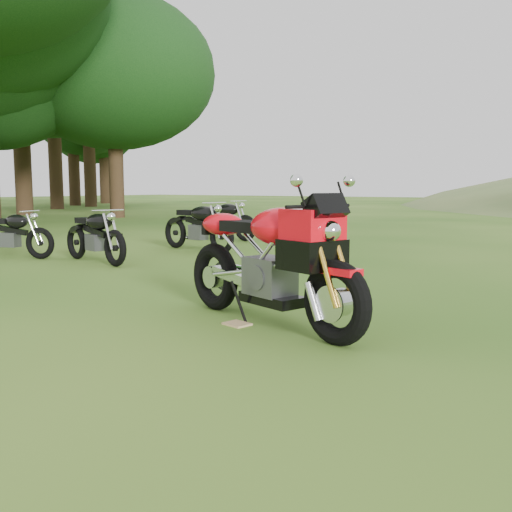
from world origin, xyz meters
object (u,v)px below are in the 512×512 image
Objects in this scene: vintage_moto_a at (94,234)px; vintage_moto_c at (197,225)px; vintage_moto_d at (223,219)px; plywood_board at (237,324)px; vintage_moto_b at (9,233)px; sport_motorcycle at (268,251)px.

vintage_moto_c reaches higher than vintage_moto_a.
vintage_moto_d is (-1.03, 2.05, -0.01)m from vintage_moto_c.
vintage_moto_d is (-5.08, 6.22, 0.47)m from plywood_board.
vintage_moto_d is at bearing 129.19° from plywood_board.
vintage_moto_a reaches higher than plywood_board.
plywood_board is 6.14m from vintage_moto_b.
vintage_moto_b is at bearing -98.21° from vintage_moto_d.
vintage_moto_c is (0.22, 2.20, 0.04)m from vintage_moto_a.
vintage_moto_a is at bearing -86.35° from vintage_moto_c.
vintage_moto_a is at bearing -77.19° from vintage_moto_d.
vintage_moto_c is (1.88, 2.63, 0.06)m from vintage_moto_b.
vintage_moto_b is 0.88× the size of vintage_moto_c.
vintage_moto_b reaches higher than plywood_board.
sport_motorcycle reaches higher than vintage_moto_d.
sport_motorcycle is at bearing 36.57° from plywood_board.
vintage_moto_b is 0.90× the size of vintage_moto_d.
vintage_moto_d is at bearing 126.05° from vintage_moto_c.
vintage_moto_d is at bearing 59.39° from vintage_moto_b.
sport_motorcycle reaches higher than vintage_moto_b.
vintage_moto_d reaches higher than vintage_moto_b.
vintage_moto_d is at bearing 147.67° from sport_motorcycle.
sport_motorcycle is 5.86m from vintage_moto_c.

